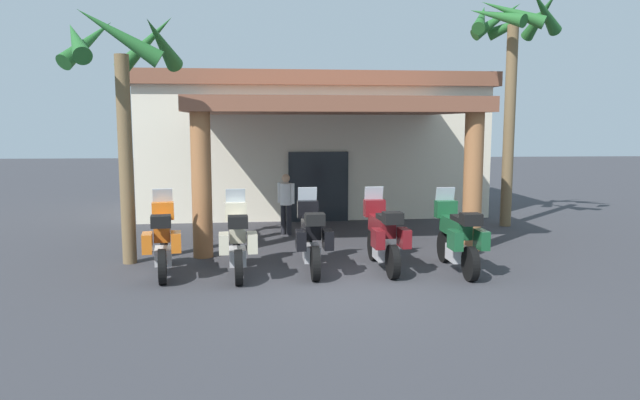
# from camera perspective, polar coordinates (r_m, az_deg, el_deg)

# --- Properties ---
(ground_plane) EXTENTS (80.00, 80.00, 0.00)m
(ground_plane) POSITION_cam_1_polar(r_m,az_deg,el_deg) (11.11, 2.24, -8.05)
(ground_plane) COLOR #38383D
(motel_building) EXTENTS (11.42, 10.61, 4.50)m
(motel_building) POSITION_cam_1_polar(r_m,az_deg,el_deg) (20.07, -0.89, 5.60)
(motel_building) COLOR silver
(motel_building) RESTS_ON ground_plane
(motorcycle_orange) EXTENTS (0.84, 2.20, 1.61)m
(motorcycle_orange) POSITION_cam_1_polar(r_m,az_deg,el_deg) (12.03, -14.85, -3.67)
(motorcycle_orange) COLOR black
(motorcycle_orange) RESTS_ON ground_plane
(motorcycle_cream) EXTENTS (0.74, 2.21, 1.61)m
(motorcycle_cream) POSITION_cam_1_polar(r_m,az_deg,el_deg) (11.70, -7.94, -3.81)
(motorcycle_cream) COLOR black
(motorcycle_cream) RESTS_ON ground_plane
(motorcycle_black) EXTENTS (0.72, 2.21, 1.61)m
(motorcycle_black) POSITION_cam_1_polar(r_m,az_deg,el_deg) (11.89, -0.83, -3.56)
(motorcycle_black) COLOR black
(motorcycle_black) RESTS_ON ground_plane
(motorcycle_maroon) EXTENTS (0.73, 2.21, 1.61)m
(motorcycle_maroon) POSITION_cam_1_polar(r_m,az_deg,el_deg) (12.09, 6.09, -3.41)
(motorcycle_maroon) COLOR black
(motorcycle_maroon) RESTS_ON ground_plane
(motorcycle_green) EXTENTS (0.72, 2.21, 1.61)m
(motorcycle_green) POSITION_cam_1_polar(r_m,az_deg,el_deg) (12.19, 13.07, -3.48)
(motorcycle_green) COLOR black
(motorcycle_green) RESTS_ON ground_plane
(pedestrian) EXTENTS (0.44, 0.35, 1.62)m
(pedestrian) POSITION_cam_1_polar(r_m,az_deg,el_deg) (15.73, -3.28, 0.00)
(pedestrian) COLOR black
(pedestrian) RESTS_ON ground_plane
(palm_tree_roadside) EXTENTS (2.44, 2.46, 5.32)m
(palm_tree_roadside) POSITION_cam_1_polar(r_m,az_deg,el_deg) (13.02, -18.60, 11.62)
(palm_tree_roadside) COLOR brown
(palm_tree_roadside) RESTS_ON ground_plane
(palm_tree_near_portico) EXTENTS (2.69, 2.68, 6.61)m
(palm_tree_near_portico) POSITION_cam_1_polar(r_m,az_deg,el_deg) (17.91, 17.93, 13.95)
(palm_tree_near_portico) COLOR brown
(palm_tree_near_portico) RESTS_ON ground_plane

